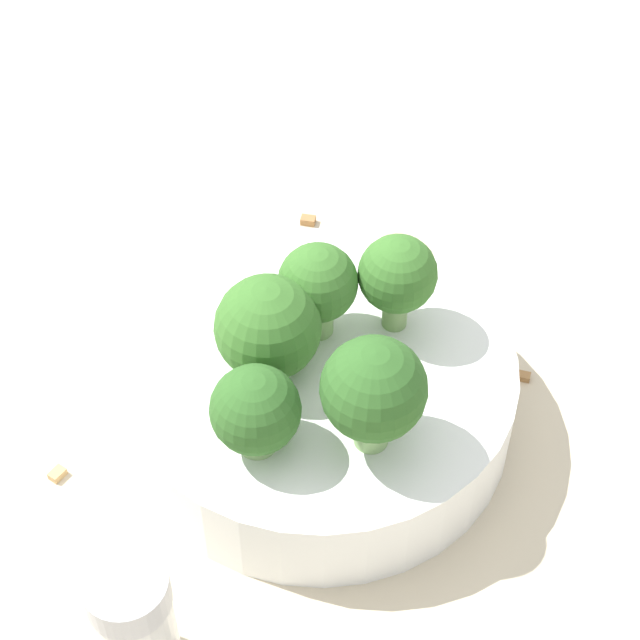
{
  "coord_description": "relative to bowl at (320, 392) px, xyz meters",
  "views": [
    {
      "loc": [
        -0.21,
        -0.3,
        0.48
      ],
      "look_at": [
        0.0,
        0.0,
        0.08
      ],
      "focal_mm": 60.0,
      "sensor_mm": 36.0,
      "label": 1
    }
  ],
  "objects": [
    {
      "name": "ground_plane",
      "position": [
        0.0,
        0.0,
        -0.02
      ],
      "size": [
        3.0,
        3.0,
        0.0
      ],
      "primitive_type": "plane",
      "color": "beige"
    },
    {
      "name": "broccoli_floret_3",
      "position": [
        0.05,
        0.0,
        0.06
      ],
      "size": [
        0.04,
        0.04,
        0.06
      ],
      "color": "#7A9E5B",
      "rests_on": "bowl"
    },
    {
      "name": "broccoli_floret_4",
      "position": [
        -0.06,
        -0.03,
        0.05
      ],
      "size": [
        0.04,
        0.04,
        0.05
      ],
      "color": "#84AD66",
      "rests_on": "bowl"
    },
    {
      "name": "almond_crumb_2",
      "position": [
        -0.14,
        0.05,
        -0.02
      ],
      "size": [
        0.01,
        0.01,
        0.01
      ],
      "primitive_type": "cube",
      "rotation": [
        0.0,
        0.0,
        3.48
      ],
      "color": "tan",
      "rests_on": "ground_plane"
    },
    {
      "name": "broccoli_floret_2",
      "position": [
        -0.02,
        0.01,
        0.05
      ],
      "size": [
        0.05,
        0.05,
        0.06
      ],
      "color": "#8EB770",
      "rests_on": "bowl"
    },
    {
      "name": "bowl",
      "position": [
        0.0,
        0.0,
        0.0
      ],
      "size": [
        0.21,
        0.21,
        0.05
      ],
      "primitive_type": "cylinder",
      "color": "white",
      "rests_on": "ground_plane"
    },
    {
      "name": "broccoli_floret_1",
      "position": [
        -0.01,
        -0.06,
        0.06
      ],
      "size": [
        0.05,
        0.05,
        0.07
      ],
      "color": "#84AD66",
      "rests_on": "bowl"
    },
    {
      "name": "almond_crumb_3",
      "position": [
        0.09,
        0.14,
        -0.02
      ],
      "size": [
        0.01,
        0.01,
        0.01
      ],
      "primitive_type": "cube",
      "rotation": [
        0.0,
        0.0,
        2.33
      ],
      "color": "olive",
      "rests_on": "ground_plane"
    },
    {
      "name": "almond_crumb_1",
      "position": [
        0.11,
        -0.04,
        -0.02
      ],
      "size": [
        0.01,
        0.01,
        0.01
      ],
      "primitive_type": "cube",
      "rotation": [
        0.0,
        0.0,
        5.39
      ],
      "color": "olive",
      "rests_on": "ground_plane"
    },
    {
      "name": "pepper_shaker",
      "position": [
        -0.15,
        -0.07,
        0.01
      ],
      "size": [
        0.04,
        0.04,
        0.08
      ],
      "color": "silver",
      "rests_on": "ground_plane"
    },
    {
      "name": "broccoli_floret_0",
      "position": [
        0.01,
        0.02,
        0.06
      ],
      "size": [
        0.04,
        0.04,
        0.06
      ],
      "color": "#84AD66",
      "rests_on": "bowl"
    }
  ]
}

